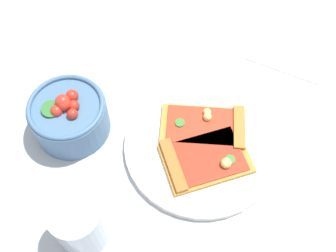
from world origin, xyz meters
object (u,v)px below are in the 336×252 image
object	(u,v)px
salad_bowl	(69,116)
soda_glass	(80,224)
pizza_slice_far	(208,126)
paper_napkin	(287,52)
plate	(201,145)
pizza_slice_near	(203,158)

from	to	relation	value
salad_bowl	soda_glass	bearing A→B (deg)	52.21
pizza_slice_far	soda_glass	size ratio (longest dim) A/B	1.65
pizza_slice_far	salad_bowl	size ratio (longest dim) A/B	1.27
pizza_slice_far	paper_napkin	world-z (taller)	pizza_slice_far
plate	paper_napkin	distance (m)	0.29
plate	salad_bowl	bearing A→B (deg)	-59.45
pizza_slice_near	pizza_slice_far	size ratio (longest dim) A/B	1.02
plate	pizza_slice_near	distance (m)	0.03
pizza_slice_near	salad_bowl	xyz separation A→B (m)	(0.10, -0.22, 0.02)
plate	paper_napkin	bearing A→B (deg)	179.79
plate	paper_napkin	world-z (taller)	plate
plate	pizza_slice_far	bearing A→B (deg)	-162.19
pizza_slice_far	soda_glass	bearing A→B (deg)	-7.34
plate	pizza_slice_far	size ratio (longest dim) A/B	1.59
soda_glass	pizza_slice_far	bearing A→B (deg)	172.66
paper_napkin	plate	bearing A→B (deg)	-0.21
plate	pizza_slice_far	xyz separation A→B (m)	(-0.03, -0.01, 0.01)
plate	pizza_slice_far	world-z (taller)	pizza_slice_far
salad_bowl	soda_glass	size ratio (longest dim) A/B	1.30
pizza_slice_near	pizza_slice_far	bearing A→B (deg)	-150.75
pizza_slice_near	paper_napkin	world-z (taller)	pizza_slice_near
paper_napkin	soda_glass	bearing A→B (deg)	-5.03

